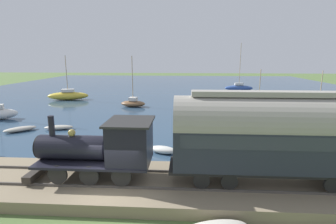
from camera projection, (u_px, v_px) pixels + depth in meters
ground_plane at (114, 200)px, 12.20m from camera, size 200.00×200.00×0.00m
harbor_water at (169, 89)px, 54.97m from camera, size 80.00×80.00×0.01m
rail_embankment at (119, 184)px, 13.17m from camera, size 4.87×56.00×0.68m
steam_locomotive at (106, 146)px, 12.80m from camera, size 2.46×6.09×3.08m
passenger_coach at (277, 134)px, 12.13m from camera, size 2.29×9.98×4.37m
sailboat_green at (258, 104)px, 34.26m from camera, size 1.76×5.91×5.03m
sailboat_blue at (239, 88)px, 51.67m from camera, size 1.27×5.44×9.18m
sailboat_yellow at (68, 95)px, 40.79m from camera, size 3.00×6.33×6.79m
sailboat_brown at (133, 103)px, 35.23m from camera, size 2.19×3.53×6.71m
sailboat_red at (319, 108)px, 31.62m from camera, size 3.21×3.80×4.99m
rowboat_off_pier at (20, 129)px, 23.50m from camera, size 2.48×2.62×0.41m
rowboat_far_out at (163, 150)px, 18.13m from camera, size 1.42×2.14×0.50m
rowboat_near_shore at (128, 128)px, 23.89m from camera, size 1.39×2.55×0.31m
rowboat_mid_harbor at (59, 127)px, 24.08m from camera, size 1.30×2.65×0.41m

